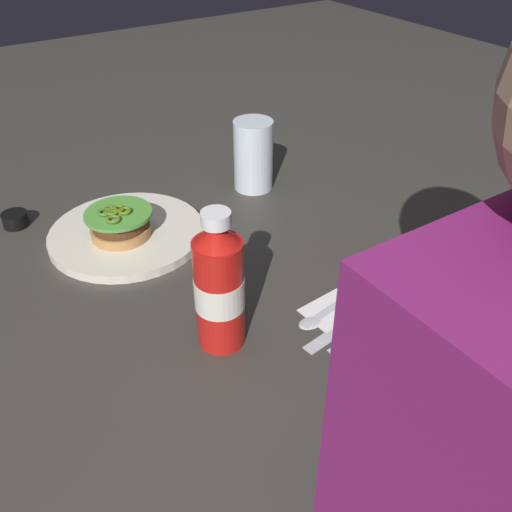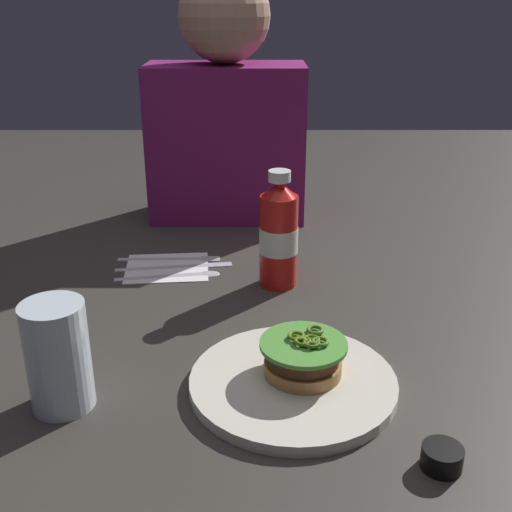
{
  "view_description": "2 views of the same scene",
  "coord_description": "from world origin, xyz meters",
  "px_view_note": "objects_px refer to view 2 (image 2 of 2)",
  "views": [
    {
      "loc": [
        0.36,
        0.71,
        0.54
      ],
      "look_at": [
        -0.01,
        0.15,
        0.07
      ],
      "focal_mm": 39.16,
      "sensor_mm": 36.0,
      "label": 1
    },
    {
      "loc": [
        0.05,
        -0.79,
        0.48
      ],
      "look_at": [
        0.05,
        0.14,
        0.08
      ],
      "focal_mm": 44.27,
      "sensor_mm": 36.0,
      "label": 2
    }
  ],
  "objects_px": {
    "diner_person": "(225,110)",
    "butter_knife": "(181,265)",
    "spoon_utensil": "(182,273)",
    "dinner_plate": "(292,383)",
    "condiment_cup": "(441,457)",
    "water_glass": "(57,356)",
    "burger_sandwich": "(303,357)",
    "fork_utensil": "(177,257)",
    "ketchup_bottle": "(278,235)",
    "napkin": "(167,267)"
  },
  "relations": [
    {
      "from": "diner_person",
      "to": "water_glass",
      "type": "bearing_deg",
      "value": -103.83
    },
    {
      "from": "fork_utensil",
      "to": "diner_person",
      "type": "relative_size",
      "value": 0.37
    },
    {
      "from": "dinner_plate",
      "to": "napkin",
      "type": "height_order",
      "value": "dinner_plate"
    },
    {
      "from": "spoon_utensil",
      "to": "fork_utensil",
      "type": "distance_m",
      "value": 0.08
    },
    {
      "from": "dinner_plate",
      "to": "diner_person",
      "type": "relative_size",
      "value": 0.52
    },
    {
      "from": "burger_sandwich",
      "to": "condiment_cup",
      "type": "bearing_deg",
      "value": -48.64
    },
    {
      "from": "fork_utensil",
      "to": "dinner_plate",
      "type": "bearing_deg",
      "value": -64.82
    },
    {
      "from": "burger_sandwich",
      "to": "condiment_cup",
      "type": "height_order",
      "value": "burger_sandwich"
    },
    {
      "from": "water_glass",
      "to": "fork_utensil",
      "type": "xyz_separation_m",
      "value": [
        0.09,
        0.45,
        -0.06
      ]
    },
    {
      "from": "butter_knife",
      "to": "fork_utensil",
      "type": "relative_size",
      "value": 1.11
    },
    {
      "from": "spoon_utensil",
      "to": "dinner_plate",
      "type": "bearing_deg",
      "value": -62.38
    },
    {
      "from": "water_glass",
      "to": "condiment_cup",
      "type": "bearing_deg",
      "value": -14.34
    },
    {
      "from": "burger_sandwich",
      "to": "napkin",
      "type": "height_order",
      "value": "burger_sandwich"
    },
    {
      "from": "dinner_plate",
      "to": "condiment_cup",
      "type": "relative_size",
      "value": 5.93
    },
    {
      "from": "dinner_plate",
      "to": "burger_sandwich",
      "type": "distance_m",
      "value": 0.04
    },
    {
      "from": "condiment_cup",
      "to": "dinner_plate",
      "type": "bearing_deg",
      "value": 136.04
    },
    {
      "from": "burger_sandwich",
      "to": "diner_person",
      "type": "height_order",
      "value": "diner_person"
    },
    {
      "from": "condiment_cup",
      "to": "napkin",
      "type": "bearing_deg",
      "value": 124.77
    },
    {
      "from": "ketchup_bottle",
      "to": "butter_knife",
      "type": "bearing_deg",
      "value": 158.01
    },
    {
      "from": "water_glass",
      "to": "fork_utensil",
      "type": "height_order",
      "value": "water_glass"
    },
    {
      "from": "napkin",
      "to": "fork_utensil",
      "type": "height_order",
      "value": "fork_utensil"
    },
    {
      "from": "condiment_cup",
      "to": "napkin",
      "type": "height_order",
      "value": "condiment_cup"
    },
    {
      "from": "fork_utensil",
      "to": "burger_sandwich",
      "type": "bearing_deg",
      "value": -62.72
    },
    {
      "from": "burger_sandwich",
      "to": "butter_knife",
      "type": "height_order",
      "value": "burger_sandwich"
    },
    {
      "from": "condiment_cup",
      "to": "butter_knife",
      "type": "distance_m",
      "value": 0.63
    },
    {
      "from": "napkin",
      "to": "diner_person",
      "type": "xyz_separation_m",
      "value": [
        0.1,
        0.3,
        0.23
      ]
    },
    {
      "from": "ketchup_bottle",
      "to": "burger_sandwich",
      "type": "bearing_deg",
      "value": -85.68
    },
    {
      "from": "burger_sandwich",
      "to": "ketchup_bottle",
      "type": "bearing_deg",
      "value": 94.32
    },
    {
      "from": "burger_sandwich",
      "to": "diner_person",
      "type": "xyz_separation_m",
      "value": [
        -0.13,
        0.66,
        0.2
      ]
    },
    {
      "from": "water_glass",
      "to": "butter_knife",
      "type": "bearing_deg",
      "value": 76.41
    },
    {
      "from": "water_glass",
      "to": "napkin",
      "type": "relative_size",
      "value": 0.92
    },
    {
      "from": "dinner_plate",
      "to": "napkin",
      "type": "relative_size",
      "value": 1.78
    },
    {
      "from": "burger_sandwich",
      "to": "fork_utensil",
      "type": "height_order",
      "value": "burger_sandwich"
    },
    {
      "from": "spoon_utensil",
      "to": "diner_person",
      "type": "bearing_deg",
      "value": 78.29
    },
    {
      "from": "dinner_plate",
      "to": "condiment_cup",
      "type": "distance_m",
      "value": 0.21
    },
    {
      "from": "napkin",
      "to": "butter_knife",
      "type": "bearing_deg",
      "value": 7.97
    },
    {
      "from": "ketchup_bottle",
      "to": "water_glass",
      "type": "xyz_separation_m",
      "value": [
        -0.28,
        -0.35,
        -0.02
      ]
    },
    {
      "from": "spoon_utensil",
      "to": "burger_sandwich",
      "type": "bearing_deg",
      "value": -59.87
    },
    {
      "from": "ketchup_bottle",
      "to": "diner_person",
      "type": "distance_m",
      "value": 0.4
    },
    {
      "from": "ketchup_bottle",
      "to": "fork_utensil",
      "type": "distance_m",
      "value": 0.23
    },
    {
      "from": "water_glass",
      "to": "diner_person",
      "type": "relative_size",
      "value": 0.27
    },
    {
      "from": "ketchup_bottle",
      "to": "fork_utensil",
      "type": "xyz_separation_m",
      "value": [
        -0.19,
        0.11,
        -0.09
      ]
    },
    {
      "from": "dinner_plate",
      "to": "water_glass",
      "type": "bearing_deg",
      "value": -173.07
    },
    {
      "from": "burger_sandwich",
      "to": "fork_utensil",
      "type": "relative_size",
      "value": 0.58
    },
    {
      "from": "water_glass",
      "to": "burger_sandwich",
      "type": "bearing_deg",
      "value": 8.7
    },
    {
      "from": "spoon_utensil",
      "to": "butter_knife",
      "type": "height_order",
      "value": "same"
    },
    {
      "from": "water_glass",
      "to": "dinner_plate",
      "type": "bearing_deg",
      "value": 6.93
    },
    {
      "from": "spoon_utensil",
      "to": "fork_utensil",
      "type": "xyz_separation_m",
      "value": [
        -0.02,
        0.07,
        0.0
      ]
    },
    {
      "from": "diner_person",
      "to": "butter_knife",
      "type": "bearing_deg",
      "value": -104.17
    },
    {
      "from": "ketchup_bottle",
      "to": "condiment_cup",
      "type": "relative_size",
      "value": 4.51
    }
  ]
}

